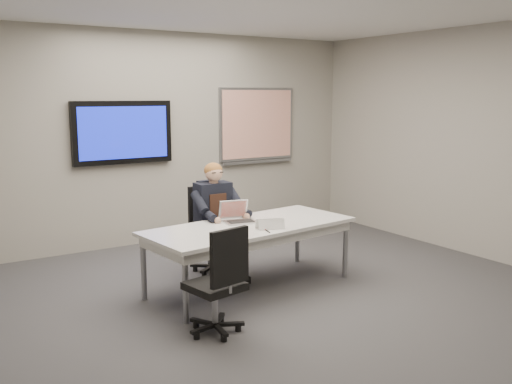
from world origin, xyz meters
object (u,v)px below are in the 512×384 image
office_chair_far (211,245)px  office_chair_near (218,301)px  conference_table (250,232)px  seated_person (220,232)px  laptop (237,217)px

office_chair_far → office_chair_near: bearing=-113.9°
conference_table → seated_person: size_ratio=1.82×
office_chair_far → office_chair_near: size_ratio=1.03×
laptop → conference_table: bearing=-64.9°
seated_person → laptop: 0.39m
conference_table → laptop: bearing=97.5°
office_chair_near → conference_table: bearing=-145.6°
office_chair_far → seated_person: size_ratio=0.77×
conference_table → seated_person: (-0.07, 0.50, -0.09)m
office_chair_far → office_chair_near: (-0.77, -1.56, -0.01)m
office_chair_near → laptop: bearing=-138.4°
conference_table → laptop: size_ratio=6.53×
office_chair_near → seated_person: size_ratio=0.74×
conference_table → office_chair_far: 0.79m
office_chair_far → seated_person: (-0.00, -0.23, 0.20)m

